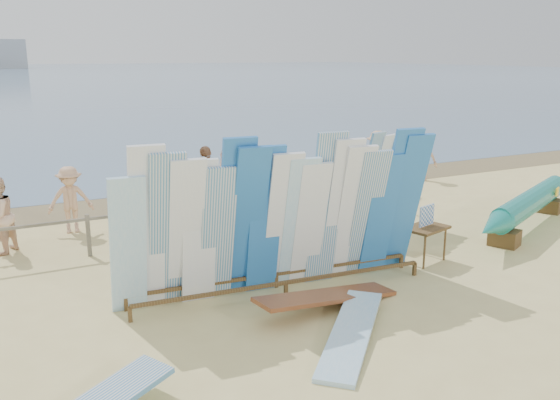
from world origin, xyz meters
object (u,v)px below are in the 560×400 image
flat_board_b (351,339)px  beachgoer_6 (233,174)px  outrigger_canoe (531,203)px  beachgoer_7 (251,171)px  flat_board_c (328,308)px  beachgoer_5 (229,177)px  beachgoer_8 (328,181)px  stroller (233,206)px  vendor_table (425,243)px  side_surfboard_rack (377,185)px  beachgoer_4 (207,180)px  beach_chair_right (208,214)px  beachgoer_3 (70,200)px  beachgoer_9 (377,161)px  main_surfboard_rack (281,222)px  beachgoer_10 (323,173)px  beachgoer_extra_0 (423,158)px  beach_chair_left (213,220)px

flat_board_b → beachgoer_6: size_ratio=1.44×
outrigger_canoe → beachgoer_7: size_ratio=3.61×
beachgoer_7 → flat_board_c: bearing=-146.7°
beachgoer_5 → flat_board_b: bearing=-171.2°
beachgoer_7 → beachgoer_8: beachgoer_7 is taller
stroller → beachgoer_8: 2.84m
vendor_table → flat_board_c: (-2.95, -1.07, -0.39)m
side_surfboard_rack → beachgoer_4: side_surfboard_rack is taller
flat_board_b → beach_chair_right: bearing=131.7°
flat_board_b → beachgoer_3: beachgoer_3 is taller
beachgoer_9 → beachgoer_6: (-4.66, 0.20, 0.00)m
main_surfboard_rack → stroller: bearing=83.0°
vendor_table → beachgoer_10: size_ratio=0.74×
beachgoer_4 → beachgoer_5: bearing=-178.4°
beachgoer_extra_0 → stroller: bearing=-105.8°
beachgoer_3 → beachgoer_9: size_ratio=0.85×
outrigger_canoe → beachgoer_extra_0: (1.33, 5.51, 0.17)m
outrigger_canoe → beach_chair_left: bearing=130.5°
beach_chair_left → beachgoer_9: (5.98, 1.69, 0.65)m
main_surfboard_rack → side_surfboard_rack: main_surfboard_rack is taller
side_surfboard_rack → flat_board_c: (-3.42, -3.41, -1.09)m
beachgoer_8 → outrigger_canoe: bearing=130.7°
flat_board_b → flat_board_c: bearing=120.0°
beachgoer_extra_0 → beachgoer_6: (-6.99, -0.43, 0.17)m
beach_chair_left → beach_chair_right: 0.53m
beachgoer_10 → beachgoer_8: (-0.38, -0.90, -0.01)m
beach_chair_left → beachgoer_7: beachgoer_7 is taller
beachgoer_7 → beachgoer_8: bearing=-95.5°
beachgoer_10 → beachgoer_extra_0: bearing=48.5°
beachgoer_3 → beach_chair_left: bearing=-21.4°
stroller → beachgoer_4: bearing=103.7°
vendor_table → beachgoer_9: size_ratio=0.63×
beach_chair_left → beachgoer_8: beachgoer_8 is taller
beachgoer_5 → beachgoer_extra_0: beachgoer_5 is taller
beachgoer_8 → beach_chair_left: bearing=5.0°
beach_chair_left → beachgoer_10: (3.88, 1.37, 0.52)m
side_surfboard_rack → outrigger_canoe: side_surfboard_rack is taller
side_surfboard_rack → beachgoer_extra_0: bearing=20.4°
main_surfboard_rack → beachgoer_extra_0: (8.53, 6.36, -0.52)m
stroller → beachgoer_4: (-0.24, 1.13, 0.45)m
main_surfboard_rack → beachgoer_7: bearing=74.8°
flat_board_c → beachgoer_7: bearing=-23.3°
side_surfboard_rack → beach_chair_left: side_surfboard_rack is taller
main_surfboard_rack → beachgoer_5: bearing=80.9°
beachgoer_4 → beachgoer_9: bearing=150.1°
main_surfboard_rack → beachgoer_9: bearing=47.3°
beachgoer_3 → beachgoer_7: 5.17m
beachgoer_4 → beachgoer_7: bearing=176.2°
beachgoer_6 → outrigger_canoe: bearing=-21.6°
beachgoer_10 → vendor_table: bearing=-62.1°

